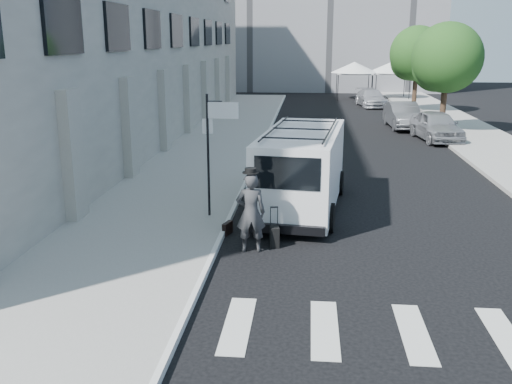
% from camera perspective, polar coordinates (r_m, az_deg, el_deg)
% --- Properties ---
extents(ground, '(120.00, 120.00, 0.00)m').
position_cam_1_polar(ground, '(13.48, 4.01, -7.28)').
color(ground, black).
rests_on(ground, ground).
extents(sidewalk_left, '(4.50, 48.00, 0.15)m').
position_cam_1_polar(sidewalk_left, '(29.25, -3.57, 5.13)').
color(sidewalk_left, gray).
rests_on(sidewalk_left, ground).
extents(sidewalk_right, '(4.00, 56.00, 0.15)m').
position_cam_1_polar(sidewalk_right, '(34.01, 20.32, 5.62)').
color(sidewalk_right, gray).
rests_on(sidewalk_right, ground).
extents(building_left, '(10.00, 44.00, 12.00)m').
position_cam_1_polar(building_left, '(32.65, -16.38, 16.05)').
color(building_left, gray).
rests_on(building_left, ground).
extents(sign_pole, '(1.03, 0.07, 3.50)m').
position_cam_1_polar(sign_pole, '(16.07, -4.03, 6.22)').
color(sign_pole, black).
rests_on(sign_pole, sidewalk_left).
extents(tree_near, '(3.80, 3.83, 6.03)m').
position_cam_1_polar(tree_near, '(33.44, 18.33, 12.38)').
color(tree_near, black).
rests_on(tree_near, ground).
extents(tree_far, '(3.80, 3.83, 6.03)m').
position_cam_1_polar(tree_far, '(42.26, 15.64, 12.99)').
color(tree_far, black).
rests_on(tree_far, ground).
extents(tent_left, '(4.00, 4.00, 3.20)m').
position_cam_1_polar(tent_left, '(50.66, 9.81, 12.15)').
color(tent_left, black).
rests_on(tent_left, ground).
extents(tent_right, '(4.00, 4.00, 3.20)m').
position_cam_1_polar(tent_right, '(51.50, 13.40, 12.01)').
color(tent_right, black).
rests_on(tent_right, ground).
extents(businessman, '(0.79, 0.57, 2.00)m').
position_cam_1_polar(businessman, '(13.95, -0.53, -2.09)').
color(businessman, '#363739').
rests_on(businessman, ground).
extents(briefcase, '(0.25, 0.46, 0.34)m').
position_cam_1_polar(briefcase, '(15.43, -2.87, -3.64)').
color(briefcase, black).
rests_on(briefcase, ground).
extents(suitcase, '(0.28, 0.39, 1.01)m').
position_cam_1_polar(suitcase, '(14.51, 1.85, -4.45)').
color(suitcase, black).
rests_on(suitcase, ground).
extents(cargo_van, '(2.86, 6.71, 2.44)m').
position_cam_1_polar(cargo_van, '(17.62, 4.67, 2.38)').
color(cargo_van, white).
rests_on(cargo_van, ground).
extents(parked_car_a, '(2.36, 4.72, 1.54)m').
position_cam_1_polar(parked_car_a, '(31.09, 17.59, 6.35)').
color(parked_car_a, gray).
rests_on(parked_car_a, ground).
extents(parked_car_b, '(1.83, 4.64, 1.50)m').
position_cam_1_polar(parked_car_b, '(34.93, 14.48, 7.43)').
color(parked_car_b, '#4C4E53').
rests_on(parked_car_b, ground).
extents(parked_car_c, '(2.42, 4.75, 1.32)m').
position_cam_1_polar(parked_car_c, '(45.70, 11.44, 9.19)').
color(parked_car_c, '#A3A4AB').
rests_on(parked_car_c, ground).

